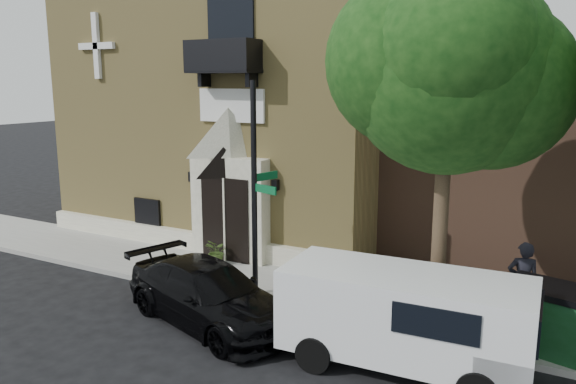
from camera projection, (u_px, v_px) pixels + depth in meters
name	position (u px, v px, depth m)	size (l,w,h in m)	color
ground	(204.00, 297.00, 14.89)	(120.00, 120.00, 0.00)	black
sidewalk	(265.00, 283.00, 15.69)	(42.00, 3.00, 0.15)	gray
church	(262.00, 106.00, 22.24)	(12.20, 11.01, 9.30)	tan
street_tree_left	(449.00, 69.00, 11.22)	(4.97, 4.38, 7.77)	#38281C
black_sedan	(209.00, 294.00, 13.16)	(2.00, 4.92, 1.43)	black
cargo_van	(413.00, 318.00, 10.92)	(4.92, 2.26, 1.96)	white
street_sign	(255.00, 190.00, 14.20)	(0.85, 1.02, 5.50)	black
fire_hydrant	(454.00, 324.00, 11.92)	(0.45, 0.36, 0.80)	#A10318
dumpster	(559.00, 320.00, 11.43)	(2.31, 1.65, 1.36)	#103D17
planter	(217.00, 252.00, 17.00)	(0.70, 0.61, 0.78)	#486528
pedestrian_near	(523.00, 282.00, 12.86)	(0.69, 0.45, 1.90)	black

